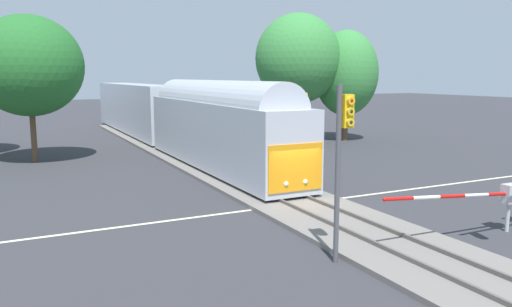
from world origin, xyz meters
TOP-DOWN VIEW (x-y plane):
  - ground_plane at (0.00, 0.00)m, footprint 220.00×220.00m
  - road_centre_stripe at (0.00, 0.00)m, footprint 44.00×0.20m
  - railway_track at (0.00, 0.00)m, footprint 4.40×80.00m
  - commuter_train at (0.00, 19.73)m, footprint 3.04×42.68m
  - crossing_gate_near at (4.24, -6.93)m, footprint 6.49×0.40m
  - traffic_signal_far_side at (6.13, 9.44)m, footprint 0.53×0.38m
  - traffic_signal_median at (-2.37, -6.72)m, footprint 0.53×0.38m
  - oak_behind_train at (-9.93, 17.52)m, footprint 6.98×6.98m
  - maple_right_background at (15.62, 17.70)m, footprint 5.63×5.63m
  - oak_far_right at (11.31, 18.77)m, footprint 7.34×7.34m

SIDE VIEW (x-z plane):
  - ground_plane at x=0.00m, z-range 0.00..0.00m
  - road_centre_stripe at x=0.00m, z-range 0.00..0.01m
  - railway_track at x=0.00m, z-range -0.06..0.26m
  - crossing_gate_near at x=4.24m, z-range 0.47..2.43m
  - commuter_train at x=0.00m, z-range 0.21..5.37m
  - traffic_signal_far_side at x=6.13m, z-range 0.84..5.78m
  - traffic_signal_median at x=-2.37m, z-range 0.93..6.43m
  - maple_right_background at x=15.62m, z-range 1.10..10.81m
  - oak_behind_train at x=-9.93m, z-range 1.53..11.22m
  - oak_far_right at x=11.31m, z-range 1.65..12.69m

